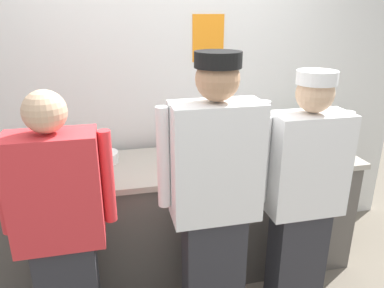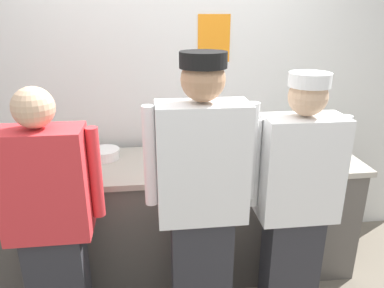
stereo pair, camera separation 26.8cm
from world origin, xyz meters
TOP-DOWN VIEW (x-y plane):
  - wall_back at (0.00, 0.85)m, footprint 4.26×0.11m
  - prep_counter at (0.00, 0.37)m, footprint 2.72×0.70m
  - chef_near_left at (-0.75, -0.25)m, footprint 0.59×0.24m
  - chef_center at (0.10, -0.28)m, footprint 0.63×0.24m
  - chef_far_right at (0.67, -0.25)m, footprint 0.60×0.24m
  - plate_stack_front at (-0.52, 0.50)m, footprint 0.22×0.22m
  - plate_stack_rear at (-0.95, 0.26)m, footprint 0.24×0.24m
  - mixing_bowl_steel at (0.13, 0.46)m, footprint 0.34×0.34m
  - sheet_tray at (0.74, 0.37)m, footprint 0.57×0.39m
  - squeeze_bottle_primary at (1.19, 0.46)m, footprint 0.06×0.06m
  - squeeze_bottle_secondary at (-0.87, 0.59)m, footprint 0.06×0.06m
  - squeeze_bottle_spare at (1.09, 0.59)m, footprint 0.06×0.06m
  - ramekin_green_sauce at (-0.65, 0.33)m, footprint 0.09×0.09m
  - ramekin_yellow_sauce at (0.37, 0.25)m, footprint 0.08×0.08m
  - deli_cup at (-0.05, 0.22)m, footprint 0.09×0.09m

SIDE VIEW (x-z plane):
  - prep_counter at x=0.00m, z-range 0.00..0.92m
  - chef_near_left at x=-0.75m, z-range 0.05..1.65m
  - chef_far_right at x=0.67m, z-range 0.06..1.70m
  - sheet_tray at x=0.74m, z-range 0.91..0.94m
  - ramekin_yellow_sauce at x=0.37m, z-range 0.92..0.96m
  - plate_stack_rear at x=-0.95m, z-range 0.91..0.96m
  - ramekin_green_sauce at x=-0.65m, z-range 0.92..0.96m
  - chef_center at x=0.10m, z-range 0.06..1.83m
  - plate_stack_front at x=-0.52m, z-range 0.91..0.99m
  - deli_cup at x=-0.05m, z-range 0.91..1.01m
  - mixing_bowl_steel at x=0.13m, z-range 0.91..1.04m
  - squeeze_bottle_primary at x=1.19m, z-range 0.91..1.10m
  - squeeze_bottle_secondary at x=-0.87m, z-range 0.91..1.11m
  - squeeze_bottle_spare at x=1.09m, z-range 0.91..1.12m
  - wall_back at x=0.00m, z-range 0.00..2.97m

